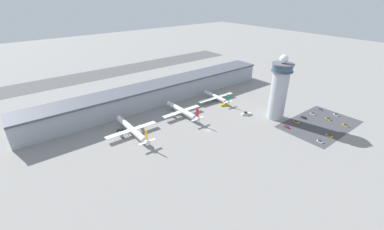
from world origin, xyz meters
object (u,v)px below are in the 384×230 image
(car_navy_sedan, at_px, (287,127))
(service_truck_catering, at_px, (246,114))
(car_maroon_suv, at_px, (345,125))
(service_truck_fuel, at_px, (225,104))
(control_tower, at_px, (279,89))
(car_black_suv, at_px, (313,114))
(car_white_wagon, at_px, (328,119))
(car_grey_coupe, at_px, (296,122))
(car_yellow_taxi, at_px, (320,141))
(car_red_hatchback, at_px, (320,109))
(service_truck_baggage, at_px, (121,131))
(car_green_van, at_px, (329,136))
(airplane_gate_bravo, at_px, (182,111))
(car_silver_sedan, at_px, (336,115))
(airplane_gate_charlie, at_px, (216,97))
(airplane_gate_alpha, at_px, (132,130))
(car_blue_compact, at_px, (304,118))

(car_navy_sedan, bearing_deg, service_truck_catering, 102.58)
(car_navy_sedan, height_order, car_maroon_suv, car_maroon_suv)
(service_truck_fuel, bearing_deg, car_maroon_suv, -61.62)
(control_tower, distance_m, car_black_suv, 42.36)
(car_navy_sedan, xyz_separation_m, car_white_wagon, (38.20, -13.11, 0.09))
(car_grey_coupe, height_order, car_white_wagon, car_white_wagon)
(service_truck_fuel, distance_m, car_yellow_taxi, 85.84)
(car_maroon_suv, bearing_deg, service_truck_fuel, 118.38)
(control_tower, relative_size, car_red_hatchback, 11.53)
(car_yellow_taxi, bearing_deg, service_truck_catering, 97.01)
(service_truck_baggage, xyz_separation_m, car_green_van, (115.36, -98.71, -0.35))
(control_tower, bearing_deg, car_maroon_suv, -54.26)
(airplane_gate_bravo, height_order, car_black_suv, airplane_gate_bravo)
(car_navy_sedan, distance_m, car_black_suv, 37.94)
(car_navy_sedan, bearing_deg, car_green_van, -64.87)
(car_navy_sedan, distance_m, car_yellow_taxi, 26.43)
(service_truck_baggage, height_order, car_silver_sedan, service_truck_baggage)
(car_navy_sedan, bearing_deg, car_maroon_suv, -35.06)
(car_red_hatchback, bearing_deg, airplane_gate_charlie, 129.18)
(car_navy_sedan, distance_m, car_grey_coupe, 12.72)
(airplane_gate_alpha, height_order, service_truck_baggage, airplane_gate_alpha)
(airplane_gate_alpha, xyz_separation_m, car_navy_sedan, (98.02, -63.32, -3.71))
(car_white_wagon, bearing_deg, service_truck_baggage, 148.89)
(car_grey_coupe, bearing_deg, car_silver_sedan, -19.46)
(car_maroon_suv, bearing_deg, service_truck_catering, 126.91)
(car_navy_sedan, height_order, car_black_suv, car_black_suv)
(service_truck_catering, bearing_deg, car_grey_coupe, -59.20)
(service_truck_catering, distance_m, car_blue_compact, 46.73)
(car_navy_sedan, bearing_deg, control_tower, 65.70)
(service_truck_catering, height_order, car_silver_sedan, service_truck_catering)
(service_truck_baggage, distance_m, car_black_suv, 158.20)
(airplane_gate_alpha, height_order, car_maroon_suv, airplane_gate_alpha)
(control_tower, xyz_separation_m, car_silver_sedan, (43.74, -29.61, -24.26))
(service_truck_catering, height_order, car_black_suv, service_truck_catering)
(airplane_gate_charlie, xyz_separation_m, car_maroon_suv, (45.14, -98.13, -3.25))
(car_maroon_suv, bearing_deg, service_truck_baggage, 144.98)
(car_red_hatchback, distance_m, car_silver_sedan, 13.97)
(control_tower, relative_size, car_green_van, 10.73)
(car_grey_coupe, xyz_separation_m, car_green_van, (-0.19, -26.69, -0.01))
(service_truck_catering, xyz_separation_m, car_maroon_suv, (45.64, -60.76, -0.43))
(airplane_gate_alpha, distance_m, car_blue_compact, 138.11)
(car_black_suv, relative_size, car_red_hatchback, 0.97)
(car_navy_sedan, height_order, car_red_hatchback, car_red_hatchback)
(car_blue_compact, distance_m, car_silver_sedan, 29.62)
(car_navy_sedan, xyz_separation_m, car_silver_sedan, (51.00, -13.54, 0.04))
(airplane_gate_charlie, xyz_separation_m, car_blue_compact, (32.02, -70.93, -3.24))
(car_green_van, bearing_deg, airplane_gate_alpha, 140.84)
(service_truck_fuel, relative_size, car_grey_coupe, 1.69)
(service_truck_catering, relative_size, car_silver_sedan, 2.05)
(car_green_van, bearing_deg, car_silver_sedan, 18.89)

